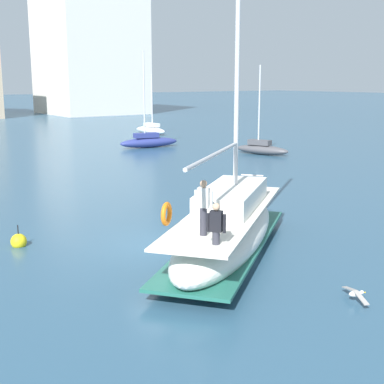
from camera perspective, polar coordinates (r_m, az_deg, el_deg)
ground_plane at (r=19.19m, az=-2.66°, el=-5.65°), size 400.00×400.00×0.00m
main_sailboat at (r=18.07m, az=3.74°, el=-3.81°), size 9.06×7.77×11.64m
moored_sloop_near at (r=46.85m, az=-4.60°, el=5.42°), size 5.41×1.89×8.09m
moored_catamaran at (r=42.62m, az=7.37°, el=4.64°), size 2.44×4.63×6.84m
moored_cutter_right at (r=58.36m, az=-4.40°, el=6.63°), size 1.56×5.03×6.34m
seagull at (r=15.11m, az=16.92°, el=-10.23°), size 0.64×1.20×0.18m
mooring_buoy at (r=20.00m, az=-17.84°, el=-5.00°), size 0.56×0.56×0.88m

